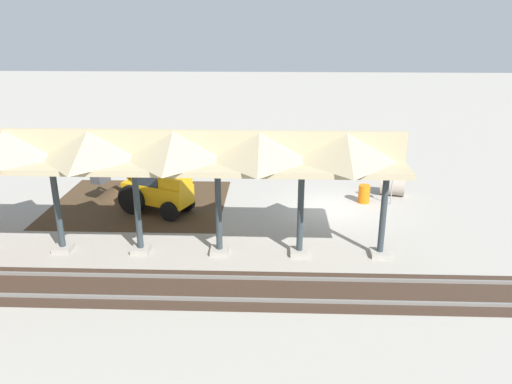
# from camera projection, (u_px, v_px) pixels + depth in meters

# --- Properties ---
(ground_plane) EXTENTS (120.00, 120.00, 0.00)m
(ground_plane) POSITION_uv_depth(u_px,v_px,m) (333.00, 209.00, 23.92)
(ground_plane) COLOR #9E998E
(dirt_work_zone) EXTENTS (8.40, 7.00, 0.01)m
(dirt_work_zone) POSITION_uv_depth(u_px,v_px,m) (140.00, 203.00, 24.67)
(dirt_work_zone) COLOR #42301E
(dirt_work_zone) RESTS_ON ground
(platform_canopy) EXTENTS (16.74, 3.20, 4.90)m
(platform_canopy) POSITION_uv_depth(u_px,v_px,m) (175.00, 150.00, 18.18)
(platform_canopy) COLOR #9E998E
(platform_canopy) RESTS_ON ground
(rail_tracks) EXTENTS (60.00, 2.58, 0.15)m
(rail_tracks) POSITION_uv_depth(u_px,v_px,m) (357.00, 292.00, 16.73)
(rail_tracks) COLOR slate
(rail_tracks) RESTS_ON ground
(stop_sign) EXTENTS (0.69, 0.37, 2.02)m
(stop_sign) POSITION_uv_depth(u_px,v_px,m) (393.00, 177.00, 24.03)
(stop_sign) COLOR gray
(stop_sign) RESTS_ON ground
(backhoe) EXTENTS (5.29, 3.15, 2.82)m
(backhoe) POSITION_uv_depth(u_px,v_px,m) (155.00, 186.00, 23.24)
(backhoe) COLOR orange
(backhoe) RESTS_ON ground
(dirt_mound) EXTENTS (4.88, 4.88, 1.45)m
(dirt_mound) POSITION_uv_depth(u_px,v_px,m) (122.00, 195.00, 25.74)
(dirt_mound) COLOR #42301E
(dirt_mound) RESTS_ON ground
(concrete_pipe) EXTENTS (1.44, 1.31, 1.03)m
(concrete_pipe) POSITION_uv_depth(u_px,v_px,m) (393.00, 185.00, 25.66)
(concrete_pipe) COLOR #9E9384
(concrete_pipe) RESTS_ON ground
(traffic_barrel) EXTENTS (0.56, 0.56, 0.90)m
(traffic_barrel) POSITION_uv_depth(u_px,v_px,m) (364.00, 194.00, 24.61)
(traffic_barrel) COLOR orange
(traffic_barrel) RESTS_ON ground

